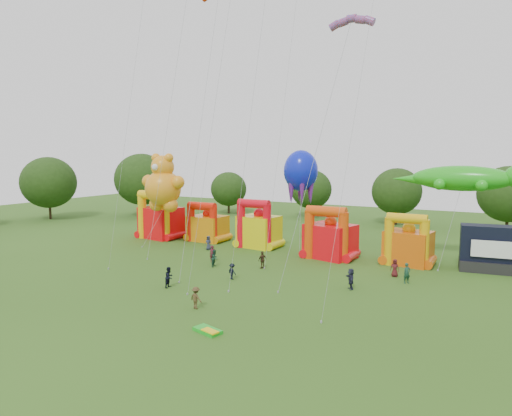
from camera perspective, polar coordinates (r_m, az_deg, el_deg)
The scene contains 24 objects.
ground at distance 35.27m, azimuth -16.43°, elevation -13.21°, with size 160.00×160.00×0.00m, color #2E5417.
tree_ring at distance 34.94m, azimuth -17.43°, elevation -2.82°, with size 123.07×125.17×12.07m.
bouncy_castle_0 at distance 66.37m, azimuth -11.95°, elevation -1.46°, with size 6.00×5.12×6.86m.
bouncy_castle_1 at distance 63.17m, azimuth -6.18°, elevation -2.23°, with size 4.91×4.01×5.47m.
bouncy_castle_2 at distance 58.50m, azimuth 0.26°, elevation -2.60°, with size 5.26×4.45×6.28m.
bouncy_castle_3 at distance 53.07m, azimuth 9.17°, elevation -3.72°, with size 6.01×5.28×6.13m.
bouncy_castle_4 at distance 52.01m, azimuth 18.45°, elevation -4.37°, with size 5.09×4.31×5.69m.
stage_trailer at distance 52.33m, azimuth 28.07°, elevation -4.64°, with size 7.47×3.55×4.75m.
teddy_bear_kite at distance 60.28m, azimuth -11.71°, elevation 2.12°, with size 6.57×4.86×12.11m.
gecko_kite at distance 53.96m, azimuth 23.86°, elevation 1.28°, with size 13.72×8.14×10.80m.
octopus_kite at distance 58.04m, azimuth 5.57°, elevation 1.58°, with size 4.61×7.87×12.53m.
parafoil_kites at distance 43.93m, azimuth -0.69°, elevation 8.83°, with size 26.15×14.22×32.69m.
diamond_kites at distance 43.07m, azimuth -2.16°, elevation 13.90°, with size 27.36×18.36×39.73m.
folded_kite_bundle at distance 31.74m, azimuth -6.04°, elevation -14.99°, with size 2.19×1.50×0.31m.
spectator_0 at distance 57.38m, azimuth -5.97°, elevation -4.36°, with size 0.86×0.56×1.76m, color #262C40.
spectator_1 at distance 50.93m, azimuth -5.45°, elevation -5.72°, with size 0.67×0.44×1.85m, color #4C1522.
spectator_2 at distance 48.84m, azimuth -5.18°, elevation -6.27°, with size 0.89×0.69×1.83m, color #183C2A.
spectator_3 at distance 43.91m, azimuth -3.00°, elevation -7.91°, with size 1.01×0.58×1.56m, color black.
spectator_4 at distance 47.92m, azimuth 0.81°, elevation -6.50°, with size 1.06×0.44×1.82m, color #3F2A19.
spectator_5 at distance 41.55m, azimuth 11.76°, elevation -8.67°, with size 1.74×0.55×1.88m, color #222339.
spectator_6 at distance 46.74m, azimuth 16.96°, elevation -7.19°, with size 0.85×0.55×1.74m, color #501719.
spectator_7 at distance 44.73m, azimuth 18.35°, elevation -7.75°, with size 0.69×0.45×1.90m, color #1A412E.
spectator_8 at distance 41.94m, azimuth -10.79°, elevation -8.50°, with size 0.91×0.71×1.88m, color black.
spectator_9 at distance 36.11m, azimuth -7.51°, elevation -11.07°, with size 1.12×0.64×1.73m, color #48361D.
Camera 1 is at (23.72, -23.26, 11.85)m, focal length 32.00 mm.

